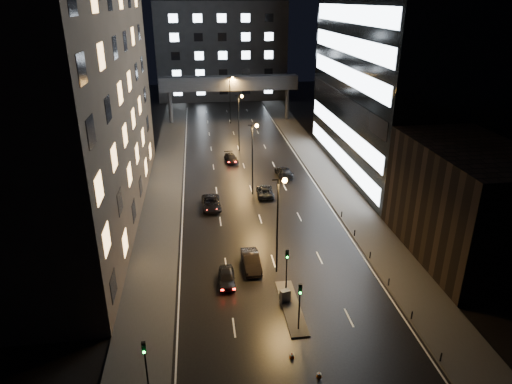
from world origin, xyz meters
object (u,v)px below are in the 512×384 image
at_px(car_toward_a, 265,191).
at_px(car_away_a, 227,277).
at_px(car_away_d, 231,158).
at_px(utility_cabinet, 285,296).
at_px(car_away_c, 211,203).
at_px(car_toward_b, 284,172).
at_px(car_away_b, 251,261).

bearing_deg(car_toward_a, car_away_a, 75.31).
relative_size(car_away_d, utility_cabinet, 3.89).
relative_size(car_away_a, car_away_d, 0.87).
height_order(car_away_d, utility_cabinet, same).
relative_size(car_away_c, utility_cabinet, 4.46).
height_order(car_away_d, car_toward_a, car_toward_a).
xyz_separation_m(car_away_c, car_toward_b, (11.60, 10.12, 0.04)).
bearing_deg(car_away_d, car_away_c, -110.60).
xyz_separation_m(car_away_b, car_toward_a, (4.13, 18.33, -0.11)).
distance_m(car_away_b, car_away_d, 33.15).
bearing_deg(utility_cabinet, car_toward_b, 62.16).
bearing_deg(car_toward_b, car_away_b, 69.56).
bearing_deg(car_away_a, car_away_d, 86.01).
distance_m(car_toward_a, car_toward_b, 7.95).
bearing_deg(utility_cabinet, car_away_b, 93.54).
xyz_separation_m(car_away_a, utility_cabinet, (5.04, -3.71, 0.06)).
bearing_deg(car_toward_b, utility_cabinet, 77.02).
distance_m(car_away_d, utility_cabinet, 39.35).
bearing_deg(car_away_a, car_toward_b, 69.87).
bearing_deg(car_away_a, car_away_b, 43.67).
distance_m(car_away_a, car_toward_b, 29.68).
bearing_deg(car_away_b, car_toward_b, 70.48).
relative_size(car_away_b, car_toward_a, 0.99).
height_order(car_away_c, car_toward_a, car_away_c).
bearing_deg(car_toward_a, car_toward_b, -116.73).
bearing_deg(car_away_d, utility_cabinet, -95.36).
xyz_separation_m(car_away_a, car_toward_a, (6.80, 20.78, -0.01)).
height_order(car_away_c, utility_cabinet, car_away_c).
xyz_separation_m(car_away_b, utility_cabinet, (2.36, -6.16, -0.05)).
bearing_deg(car_away_d, car_toward_a, -84.46).
bearing_deg(car_toward_a, utility_cabinet, 89.32).
relative_size(car_away_a, car_away_b, 0.83).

